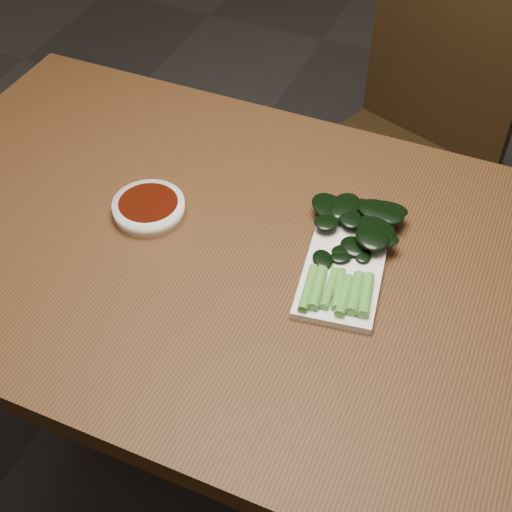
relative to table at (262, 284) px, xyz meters
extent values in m
plane|color=#2F2C2C|center=(0.00, 0.00, -0.68)|extent=(6.00, 6.00, 0.00)
cube|color=#472A14|center=(0.00, 0.00, 0.05)|extent=(1.40, 0.80, 0.04)
cylinder|color=#472A14|center=(-0.64, 0.34, -0.32)|extent=(0.05, 0.05, 0.71)
cube|color=black|center=(0.06, 0.67, -0.25)|extent=(0.54, 0.54, 0.04)
cylinder|color=black|center=(-0.17, 0.57, -0.47)|extent=(0.04, 0.04, 0.41)
cylinder|color=black|center=(0.17, 0.44, -0.47)|extent=(0.04, 0.04, 0.41)
cylinder|color=black|center=(-0.05, 0.90, -0.47)|extent=(0.04, 0.04, 0.41)
cylinder|color=black|center=(0.29, 0.78, -0.47)|extent=(0.04, 0.04, 0.41)
cube|color=black|center=(0.12, 0.85, -0.01)|extent=(0.40, 0.17, 0.44)
cylinder|color=white|center=(-0.22, 0.01, 0.09)|extent=(0.13, 0.13, 0.03)
cylinder|color=#3C0F05|center=(-0.22, 0.01, 0.10)|extent=(0.10, 0.10, 0.00)
cube|color=white|center=(0.13, 0.03, 0.08)|extent=(0.16, 0.28, 0.01)
cylinder|color=#53A438|center=(0.10, -0.06, 0.09)|extent=(0.03, 0.09, 0.02)
cylinder|color=#53A438|center=(0.11, -0.05, 0.09)|extent=(0.03, 0.08, 0.02)
cylinder|color=#53A438|center=(0.13, -0.04, 0.09)|extent=(0.02, 0.08, 0.01)
cylinder|color=#53A438|center=(0.14, -0.04, 0.09)|extent=(0.03, 0.08, 0.01)
cylinder|color=#53A438|center=(0.16, -0.05, 0.09)|extent=(0.03, 0.08, 0.02)
cylinder|color=#53A438|center=(0.17, -0.04, 0.09)|extent=(0.03, 0.08, 0.02)
cylinder|color=#53A438|center=(0.19, -0.04, 0.09)|extent=(0.03, 0.08, 0.02)
ellipsoid|color=black|center=(0.16, 0.08, 0.11)|extent=(0.08, 0.09, 0.01)
ellipsoid|color=black|center=(0.09, 0.14, 0.10)|extent=(0.06, 0.08, 0.01)
ellipsoid|color=black|center=(0.17, 0.08, 0.10)|extent=(0.07, 0.05, 0.01)
ellipsoid|color=black|center=(0.16, 0.07, 0.10)|extent=(0.05, 0.05, 0.01)
ellipsoid|color=black|center=(0.17, 0.12, 0.10)|extent=(0.05, 0.06, 0.01)
ellipsoid|color=black|center=(0.16, 0.10, 0.10)|extent=(0.09, 0.08, 0.01)
ellipsoid|color=black|center=(0.08, 0.08, 0.10)|extent=(0.06, 0.06, 0.01)
ellipsoid|color=black|center=(0.07, 0.13, 0.10)|extent=(0.09, 0.09, 0.01)
ellipsoid|color=black|center=(0.16, 0.15, 0.10)|extent=(0.09, 0.06, 0.01)
ellipsoid|color=black|center=(0.16, 0.15, 0.10)|extent=(0.09, 0.07, 0.01)
ellipsoid|color=black|center=(0.13, 0.15, 0.09)|extent=(0.07, 0.08, 0.01)
ellipsoid|color=black|center=(0.15, 0.15, 0.09)|extent=(0.06, 0.07, 0.01)
ellipsoid|color=black|center=(0.15, 0.13, 0.10)|extent=(0.04, 0.05, 0.01)
ellipsoid|color=black|center=(0.15, 0.09, 0.10)|extent=(0.03, 0.05, 0.01)
ellipsoid|color=black|center=(0.11, 0.11, 0.10)|extent=(0.06, 0.07, 0.01)
ellipsoid|color=black|center=(0.14, 0.06, 0.09)|extent=(0.07, 0.06, 0.01)
ellipsoid|color=black|center=(0.13, 0.03, 0.09)|extent=(0.04, 0.04, 0.01)
ellipsoid|color=black|center=(0.16, 0.05, 0.09)|extent=(0.03, 0.04, 0.01)
ellipsoid|color=black|center=(0.10, 0.01, 0.09)|extent=(0.05, 0.05, 0.01)
ellipsoid|color=black|center=(0.12, 0.04, 0.09)|extent=(0.04, 0.04, 0.01)
camera|label=1|loc=(0.32, -0.76, 0.92)|focal=50.00mm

